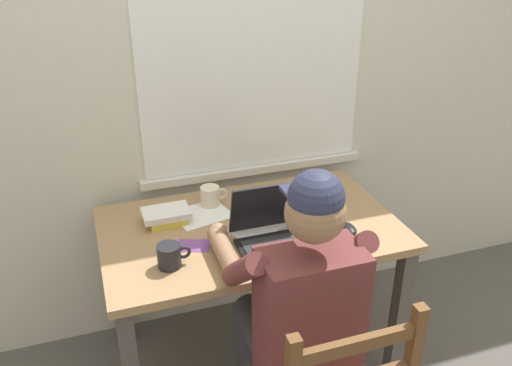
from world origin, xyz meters
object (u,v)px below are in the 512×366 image
(seated_person, at_px, (297,302))
(landscape_photo_print, at_px, (193,245))
(book_stack_main, at_px, (166,216))
(computer_mouse, at_px, (348,229))
(laptop, at_px, (278,231))
(coffee_mug_white, at_px, (211,196))
(coffee_mug_dark, at_px, (170,256))
(book_stack_side, at_px, (311,197))
(desk, at_px, (250,247))

(seated_person, distance_m, landscape_photo_print, 0.47)
(seated_person, relative_size, landscape_photo_print, 9.49)
(book_stack_main, bearing_deg, computer_mouse, -25.04)
(laptop, xyz_separation_m, coffee_mug_white, (-0.17, 0.38, -0.01))
(laptop, relative_size, coffee_mug_dark, 2.64)
(seated_person, distance_m, computer_mouse, 0.43)
(seated_person, bearing_deg, landscape_photo_print, 127.55)
(seated_person, relative_size, book_stack_side, 5.35)
(laptop, height_order, landscape_photo_print, laptop)
(coffee_mug_dark, distance_m, landscape_photo_print, 0.16)
(laptop, relative_size, book_stack_side, 1.43)
(seated_person, height_order, landscape_photo_print, seated_person)
(laptop, distance_m, landscape_photo_print, 0.34)
(book_stack_side, bearing_deg, computer_mouse, -80.38)
(laptop, bearing_deg, computer_mouse, -3.47)
(seated_person, height_order, coffee_mug_white, seated_person)
(seated_person, distance_m, book_stack_side, 0.62)
(seated_person, xyz_separation_m, laptop, (0.03, 0.28, 0.12))
(desk, distance_m, book_stack_side, 0.36)
(landscape_photo_print, bearing_deg, desk, 34.58)
(coffee_mug_white, distance_m, coffee_mug_dark, 0.47)
(seated_person, distance_m, coffee_mug_white, 0.69)
(desk, bearing_deg, coffee_mug_dark, -153.98)
(coffee_mug_dark, relative_size, landscape_photo_print, 0.96)
(coffee_mug_dark, height_order, book_stack_side, coffee_mug_dark)
(laptop, relative_size, book_stack_main, 1.67)
(coffee_mug_white, relative_size, book_stack_side, 0.53)
(coffee_mug_white, distance_m, landscape_photo_print, 0.33)
(computer_mouse, distance_m, coffee_mug_dark, 0.73)
(desk, relative_size, coffee_mug_white, 9.98)
(book_stack_main, bearing_deg, laptop, -38.04)
(book_stack_main, bearing_deg, coffee_mug_dark, -97.93)
(desk, xyz_separation_m, book_stack_main, (-0.32, 0.14, 0.14))
(computer_mouse, distance_m, book_stack_side, 0.28)
(book_stack_main, height_order, landscape_photo_print, book_stack_main)
(computer_mouse, distance_m, coffee_mug_white, 0.62)
(landscape_photo_print, bearing_deg, book_stack_side, 34.88)
(desk, relative_size, seated_person, 0.99)
(book_stack_side, bearing_deg, coffee_mug_white, 163.49)
(seated_person, relative_size, book_stack_main, 6.26)
(coffee_mug_white, height_order, book_stack_main, coffee_mug_white)
(desk, distance_m, book_stack_main, 0.38)
(coffee_mug_white, height_order, book_stack_side, coffee_mug_white)
(computer_mouse, distance_m, landscape_photo_print, 0.63)
(coffee_mug_white, bearing_deg, computer_mouse, -40.14)
(seated_person, xyz_separation_m, computer_mouse, (0.33, 0.27, 0.08))
(desk, height_order, seated_person, seated_person)
(seated_person, bearing_deg, book_stack_side, 62.05)
(book_stack_main, relative_size, book_stack_side, 0.85)
(desk, height_order, book_stack_main, book_stack_main)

